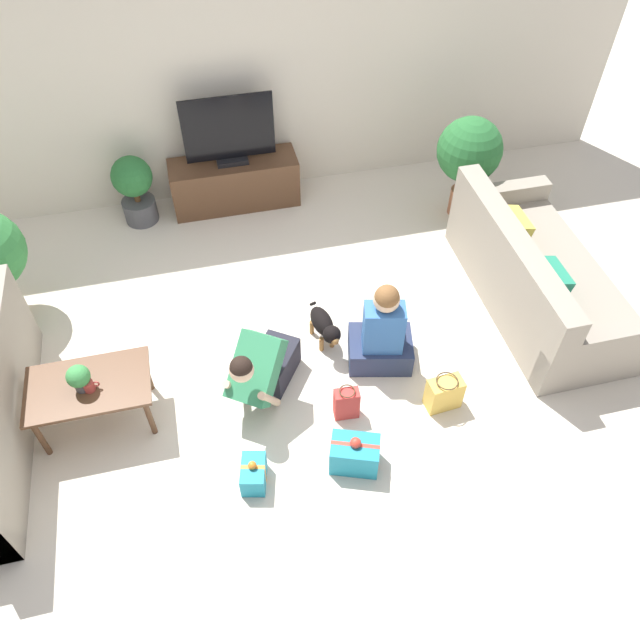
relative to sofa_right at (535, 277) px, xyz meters
The scene contains 17 objects.
ground_plane 2.41m from the sofa_right, behind, with size 16.00×16.00×0.00m, color beige.
wall_back 3.49m from the sofa_right, 135.17° to the left, with size 8.40×0.06×2.60m.
sofa_right is the anchor object (origin of this frame).
coffee_table 3.84m from the sofa_right, behind, with size 0.90×0.55×0.45m.
tv_console 3.17m from the sofa_right, 139.09° to the left, with size 1.31×0.43×0.52m.
tv 3.21m from the sofa_right, 139.09° to the left, with size 0.90×0.20×0.71m.
potted_plant_back_left 3.96m from the sofa_right, 149.23° to the left, with size 0.40×0.40×0.74m.
potted_plant_corner_right 1.45m from the sofa_right, 95.95° to the left, with size 0.64×0.64×1.08m.
person_kneeling 2.58m from the sofa_right, 169.55° to the right, with size 0.69×0.82×0.78m.
person_sitting 1.58m from the sofa_right, 166.75° to the right, with size 0.60×0.56×0.90m.
dog 1.95m from the sofa_right, behind, with size 0.22×0.53×0.36m.
gift_box_a 2.37m from the sofa_right, 148.05° to the right, with size 0.41×0.34×0.33m.
gift_box_b 3.01m from the sofa_right, 156.06° to the right, with size 0.23×0.29×0.26m.
gift_bag_a 1.50m from the sofa_right, 142.64° to the right, with size 0.28×0.19×0.32m.
gift_bag_b 2.12m from the sofa_right, 157.28° to the right, with size 0.20×0.13×0.32m.
mug 3.83m from the sofa_right, behind, with size 0.12×0.08×0.09m.
tabletop_plant 3.88m from the sofa_right, behind, with size 0.17×0.17×0.22m.
Camera 1 is at (-0.41, -3.16, 4.15)m, focal length 35.00 mm.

